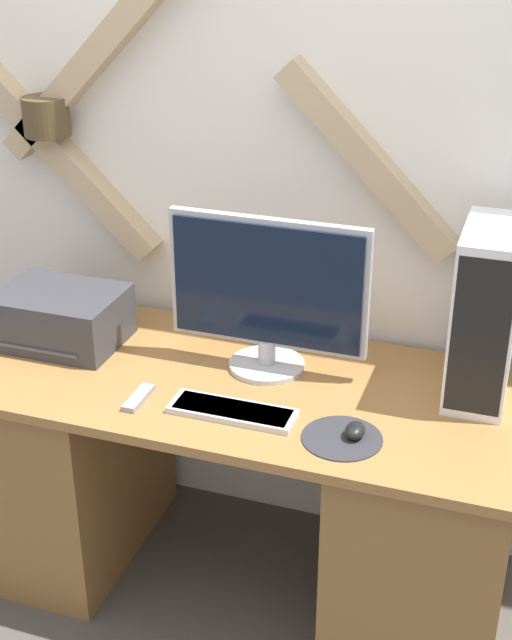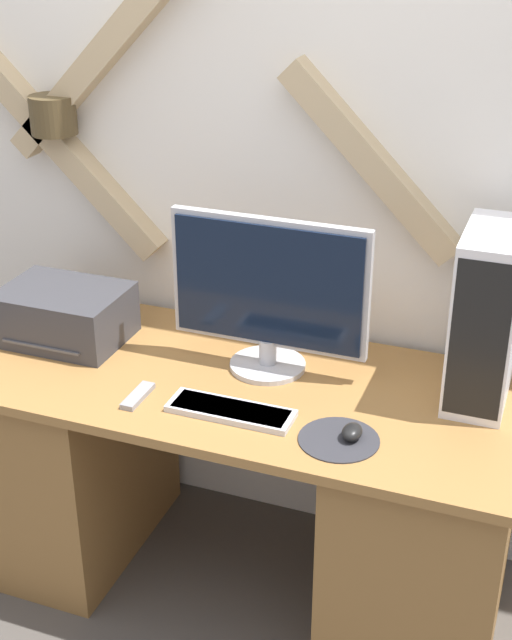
{
  "view_description": "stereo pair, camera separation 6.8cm",
  "coord_description": "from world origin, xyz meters",
  "views": [
    {
      "loc": [
        0.8,
        -1.76,
        2.06
      ],
      "look_at": [
        0.07,
        0.37,
        0.96
      ],
      "focal_mm": 50.0,
      "sensor_mm": 36.0,
      "label": 1
    },
    {
      "loc": [
        0.86,
        -1.73,
        2.06
      ],
      "look_at": [
        0.07,
        0.37,
        0.96
      ],
      "focal_mm": 50.0,
      "sensor_mm": 36.0,
      "label": 2
    }
  ],
  "objects": [
    {
      "name": "keyboard",
      "position": [
        0.06,
        0.19,
        0.76
      ],
      "size": [
        0.35,
        0.11,
        0.02
      ],
      "color": "silver",
      "rests_on": "desk"
    },
    {
      "name": "printer",
      "position": [
        -0.6,
        0.42,
        0.84
      ],
      "size": [
        0.39,
        0.29,
        0.17
      ],
      "color": "#38383D",
      "rests_on": "desk"
    },
    {
      "name": "desk",
      "position": [
        0.0,
        0.37,
        0.39
      ],
      "size": [
        1.68,
        0.74,
        0.75
      ],
      "color": "olive",
      "rests_on": "ground_plane"
    },
    {
      "name": "computer_tower",
      "position": [
        0.68,
        0.52,
        1.0
      ],
      "size": [
        0.16,
        0.33,
        0.5
      ],
      "color": "white",
      "rests_on": "desk"
    },
    {
      "name": "wall_back",
      "position": [
        -0.01,
        0.79,
        1.35
      ],
      "size": [
        6.4,
        0.2,
        2.7
      ],
      "color": "white",
      "rests_on": "ground_plane"
    },
    {
      "name": "mouse",
      "position": [
        0.41,
        0.18,
        0.78
      ],
      "size": [
        0.05,
        0.07,
        0.04
      ],
      "color": "black",
      "rests_on": "mousepad"
    },
    {
      "name": "remote_control",
      "position": [
        -0.21,
        0.17,
        0.76
      ],
      "size": [
        0.04,
        0.14,
        0.02
      ],
      "color": "gray",
      "rests_on": "desk"
    },
    {
      "name": "monitor",
      "position": [
        0.07,
        0.47,
        1.0
      ],
      "size": [
        0.6,
        0.23,
        0.47
      ],
      "color": "#B7B7BC",
      "rests_on": "desk"
    },
    {
      "name": "mousepad",
      "position": [
        0.38,
        0.17,
        0.76
      ],
      "size": [
        0.21,
        0.21,
        0.0
      ],
      "color": "#2D2D33",
      "rests_on": "desk"
    }
  ]
}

